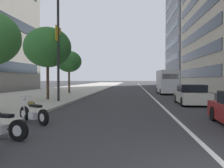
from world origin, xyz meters
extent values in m
cube|color=#B2ADA3|center=(30.00, 11.78, 0.07)|extent=(160.00, 10.74, 0.15)
cube|color=silver|center=(35.00, 0.00, 0.00)|extent=(110.00, 0.16, 0.01)
cylinder|color=black|center=(2.35, 5.18, 0.31)|extent=(0.27, 0.64, 0.63)
cylinder|color=silver|center=(2.35, 5.18, 0.31)|extent=(0.20, 0.34, 0.31)
cube|color=black|center=(2.49, 5.71, 0.71)|extent=(0.37, 0.67, 0.10)
cylinder|color=silver|center=(2.60, 5.58, 0.19)|extent=(0.26, 0.69, 0.16)
cylinder|color=black|center=(5.63, 6.51, 0.31)|extent=(0.48, 0.57, 0.62)
cylinder|color=silver|center=(5.63, 6.51, 0.31)|extent=(0.29, 0.33, 0.31)
cylinder|color=black|center=(4.72, 5.34, 0.31)|extent=(0.48, 0.57, 0.62)
cylinder|color=silver|center=(4.72, 5.34, 0.31)|extent=(0.29, 0.33, 0.31)
cube|color=silver|center=(5.18, 5.92, 0.30)|extent=(0.44, 0.46, 0.28)
cube|color=black|center=(5.07, 5.78, 0.71)|extent=(0.57, 0.64, 0.10)
ellipsoid|color=brown|center=(5.28, 6.06, 0.77)|extent=(0.47, 0.51, 0.24)
cylinder|color=silver|center=(5.53, 6.49, 0.62)|extent=(0.23, 0.28, 0.64)
cylinder|color=silver|center=(5.64, 6.40, 0.62)|extent=(0.23, 0.28, 0.64)
cylinder|color=silver|center=(5.54, 6.38, 1.07)|extent=(0.50, 0.40, 0.04)
sphere|color=silver|center=(5.65, 6.53, 0.95)|extent=(0.14, 0.14, 0.14)
cylinder|color=silver|center=(5.12, 5.62, 0.19)|extent=(0.49, 0.60, 0.16)
cylinder|color=black|center=(6.34, -1.55, 0.31)|extent=(0.63, 0.25, 0.62)
cube|color=beige|center=(13.15, -2.20, 0.51)|extent=(4.15, 1.92, 0.73)
cube|color=black|center=(13.18, -2.20, 1.13)|extent=(2.04, 1.73, 0.52)
cylinder|color=black|center=(14.53, -1.39, 0.31)|extent=(0.62, 0.23, 0.62)
cylinder|color=black|center=(14.49, -3.07, 0.31)|extent=(0.62, 0.23, 0.62)
cylinder|color=black|center=(11.81, -1.33, 0.31)|extent=(0.62, 0.23, 0.62)
cylinder|color=black|center=(11.78, -3.01, 0.31)|extent=(0.62, 0.23, 0.62)
cube|color=silver|center=(24.83, -2.09, 1.50)|extent=(5.06, 2.05, 2.55)
cube|color=black|center=(22.33, -2.13, 2.06)|extent=(0.06, 1.67, 0.56)
cylinder|color=black|center=(26.53, -1.18, 0.36)|extent=(0.72, 0.27, 0.72)
cylinder|color=black|center=(26.55, -2.97, 0.36)|extent=(0.72, 0.27, 0.72)
cylinder|color=black|center=(23.10, -1.22, 0.36)|extent=(0.72, 0.27, 0.72)
cylinder|color=black|center=(23.13, -3.01, 0.36)|extent=(0.72, 0.27, 0.72)
cylinder|color=#232326|center=(13.39, 7.45, 4.59)|extent=(0.18, 0.18, 8.88)
cube|color=gold|center=(13.04, 7.45, 5.13)|extent=(0.56, 0.03, 1.10)
cube|color=gold|center=(13.74, 7.45, 5.13)|extent=(0.56, 0.03, 1.10)
cylinder|color=#473323|center=(14.73, 8.74, 1.53)|extent=(0.22, 0.22, 2.77)
ellipsoid|color=#2D6B2D|center=(14.73, 8.74, 4.33)|extent=(3.77, 3.77, 3.20)
cylinder|color=#473323|center=(23.59, 9.35, 1.44)|extent=(0.22, 0.22, 2.58)
ellipsoid|color=#2D6B2D|center=(23.59, 9.35, 3.82)|extent=(2.91, 2.91, 2.48)
cube|color=#232D3D|center=(36.63, -8.37, 2.83)|extent=(23.47, 0.08, 1.50)
cube|color=#232D3D|center=(36.63, -8.37, 5.87)|extent=(23.47, 0.08, 1.50)
cube|color=#232D3D|center=(36.63, -8.37, 8.90)|extent=(23.47, 0.08, 1.50)
cube|color=#232D3D|center=(36.63, -8.37, 11.94)|extent=(23.47, 0.08, 1.50)
cube|color=gray|center=(63.26, -16.01, 20.57)|extent=(23.33, 15.21, 41.15)
cube|color=#384756|center=(63.26, -8.37, 3.29)|extent=(21.00, 0.08, 1.50)
cube|color=#384756|center=(63.26, -8.37, 7.22)|extent=(21.00, 0.08, 1.50)
cube|color=#384756|center=(63.26, -8.37, 11.16)|extent=(21.00, 0.08, 1.50)
cube|color=#384756|center=(63.26, -8.37, 15.09)|extent=(21.00, 0.08, 1.50)
cube|color=#384756|center=(63.26, -8.37, 19.02)|extent=(21.00, 0.08, 1.50)
cube|color=#384756|center=(63.26, -8.37, 22.95)|extent=(21.00, 0.08, 1.50)
camera|label=1|loc=(-4.37, 1.90, 1.80)|focal=39.17mm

